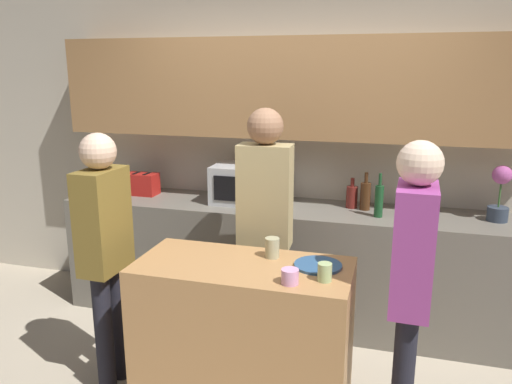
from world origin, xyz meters
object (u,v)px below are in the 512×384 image
at_px(cup_2, 325,272).
at_px(person_right, 105,242).
at_px(bottle_0, 352,196).
at_px(person_center, 411,275).
at_px(cup_1, 272,248).
at_px(potted_plant, 500,193).
at_px(person_left, 265,216).
at_px(toaster, 142,184).
at_px(bottle_2, 379,200).
at_px(bottle_1, 365,196).
at_px(cup_0, 290,276).
at_px(microwave, 247,184).
at_px(plate_on_island, 318,265).

xyz_separation_m(cup_2, person_right, (-1.34, 0.12, -0.01)).
xyz_separation_m(bottle_0, person_center, (0.41, -1.33, -0.04)).
distance_m(cup_1, person_center, 0.77).
bearing_deg(bottle_0, potted_plant, -3.70).
relative_size(cup_2, person_left, 0.05).
bearing_deg(potted_plant, toaster, 180.00).
bearing_deg(person_center, potted_plant, -23.37).
distance_m(bottle_2, person_center, 1.16).
relative_size(cup_1, person_right, 0.07).
distance_m(bottle_1, bottle_2, 0.20).
distance_m(bottle_0, bottle_2, 0.29).
xyz_separation_m(cup_0, person_left, (-0.32, 0.72, 0.08)).
distance_m(cup_2, person_right, 1.34).
xyz_separation_m(bottle_1, person_left, (-0.59, -0.73, -0.00)).
bearing_deg(cup_2, bottle_2, 80.01).
xyz_separation_m(microwave, toaster, (-0.93, 0.00, -0.06)).
relative_size(potted_plant, person_center, 0.24).
relative_size(bottle_0, person_center, 0.14).
height_order(potted_plant, bottle_1, potted_plant).
distance_m(toaster, cup_0, 2.12).
xyz_separation_m(bottle_2, person_right, (-1.55, -1.08, -0.10)).
distance_m(cup_0, person_center, 0.60).
bearing_deg(person_center, cup_2, 100.89).
height_order(plate_on_island, cup_2, cup_2).
distance_m(potted_plant, person_left, 1.65).
bearing_deg(person_right, plate_on_island, 94.08).
xyz_separation_m(cup_1, cup_2, (0.33, -0.24, -0.01)).
xyz_separation_m(bottle_0, cup_0, (-0.17, -1.48, -0.06)).
bearing_deg(potted_plant, microwave, -179.95).
height_order(toaster, plate_on_island, toaster).
bearing_deg(bottle_2, cup_0, -106.22).
distance_m(plate_on_island, cup_2, 0.19).
xyz_separation_m(cup_0, cup_2, (0.16, 0.08, 0.01)).
bearing_deg(cup_0, person_left, 114.03).
xyz_separation_m(bottle_2, cup_2, (-0.21, -1.20, -0.08)).
xyz_separation_m(plate_on_island, cup_2, (0.06, -0.18, 0.04)).
bearing_deg(bottle_0, bottle_1, -16.33).
bearing_deg(potted_plant, person_left, -155.30).
distance_m(potted_plant, bottle_0, 1.02).
relative_size(toaster, person_left, 0.15).
distance_m(potted_plant, cup_2, 1.68).
bearing_deg(person_right, bottle_1, 132.33).
distance_m(microwave, cup_0, 1.56).
bearing_deg(cup_1, bottle_2, 60.39).
xyz_separation_m(bottle_0, plate_on_island, (-0.07, -1.22, -0.09)).
bearing_deg(bottle_2, person_right, -145.07).
bearing_deg(toaster, plate_on_island, -34.50).
bearing_deg(cup_1, cup_2, -35.89).
bearing_deg(plate_on_island, person_left, 132.35).
bearing_deg(microwave, plate_on_island, -56.83).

